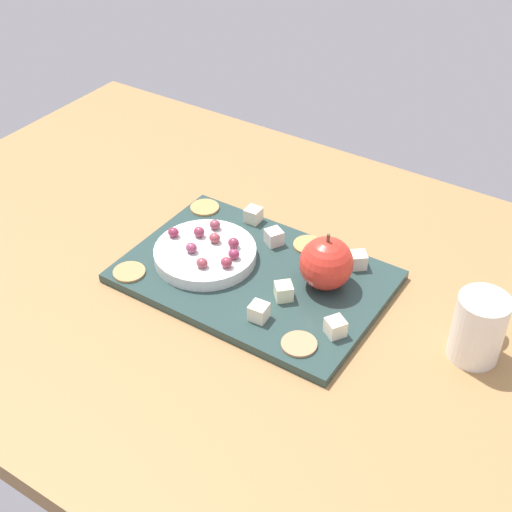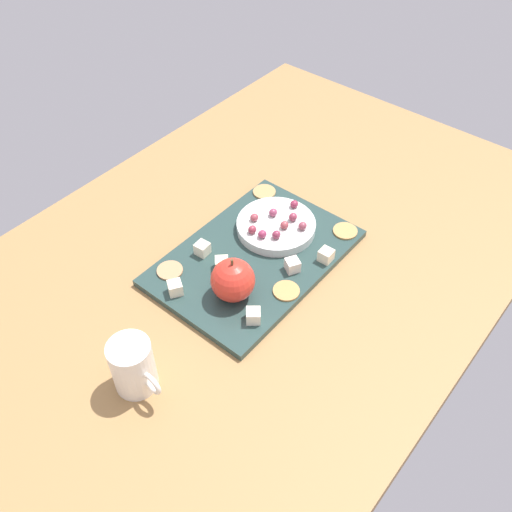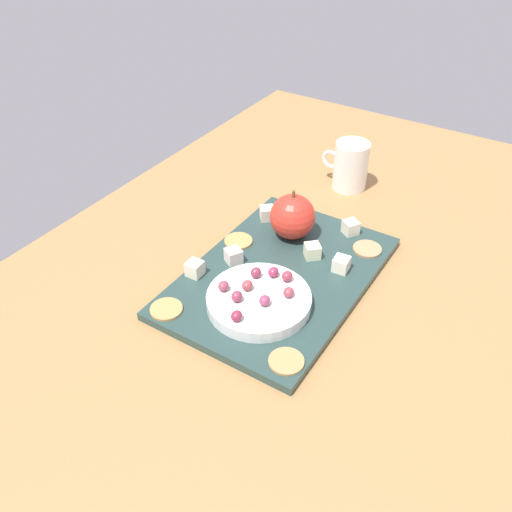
# 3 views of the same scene
# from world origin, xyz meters

# --- Properties ---
(table) EXTENTS (1.38, 0.86, 0.03)m
(table) POSITION_xyz_m (0.00, 0.00, 0.02)
(table) COLOR olive
(table) RESTS_ON ground
(platter) EXTENTS (0.39, 0.26, 0.01)m
(platter) POSITION_xyz_m (-0.02, 0.01, 0.04)
(platter) COLOR #283F3C
(platter) RESTS_ON table
(serving_dish) EXTENTS (0.16, 0.16, 0.02)m
(serving_dish) POSITION_xyz_m (-0.10, -0.01, 0.06)
(serving_dish) COLOR silver
(serving_dish) RESTS_ON platter
(apple_whole) EXTENTS (0.08, 0.08, 0.08)m
(apple_whole) POSITION_xyz_m (0.08, 0.04, 0.09)
(apple_whole) COLOR red
(apple_whole) RESTS_ON platter
(apple_stem) EXTENTS (0.01, 0.01, 0.01)m
(apple_stem) POSITION_xyz_m (0.08, 0.04, 0.13)
(apple_stem) COLOR brown
(apple_stem) RESTS_ON apple_whole
(cheese_cube_0) EXTENTS (0.03, 0.03, 0.02)m
(cheese_cube_0) POSITION_xyz_m (0.04, -0.07, 0.06)
(cheese_cube_0) COLOR #F8EFCE
(cheese_cube_0) RESTS_ON platter
(cheese_cube_1) EXTENTS (0.03, 0.03, 0.02)m
(cheese_cube_1) POSITION_xyz_m (0.05, -0.02, 0.06)
(cheese_cube_1) COLOR #EDEFBE
(cheese_cube_1) RESTS_ON platter
(cheese_cube_2) EXTENTS (0.03, 0.03, 0.02)m
(cheese_cube_2) POSITION_xyz_m (0.14, -0.04, 0.06)
(cheese_cube_2) COLOR #F6EDCC
(cheese_cube_2) RESTS_ON platter
(cheese_cube_3) EXTENTS (0.03, 0.03, 0.02)m
(cheese_cube_3) POSITION_xyz_m (-0.04, 0.09, 0.06)
(cheese_cube_3) COLOR #F2E0D0
(cheese_cube_3) RESTS_ON platter
(cheese_cube_4) EXTENTS (0.03, 0.03, 0.02)m
(cheese_cube_4) POSITION_xyz_m (-0.10, 0.12, 0.06)
(cheese_cube_4) COLOR #F3E7C5
(cheese_cube_4) RESTS_ON platter
(cheese_cube_5) EXTENTS (0.03, 0.03, 0.02)m
(cheese_cube_5) POSITION_xyz_m (0.10, 0.11, 0.06)
(cheese_cube_5) COLOR #F0E4CB
(cheese_cube_5) RESTS_ON platter
(cracker_0) EXTENTS (0.05, 0.05, 0.00)m
(cracker_0) POSITION_xyz_m (0.01, 0.11, 0.05)
(cracker_0) COLOR tan
(cracker_0) RESTS_ON platter
(cracker_1) EXTENTS (0.05, 0.05, 0.00)m
(cracker_1) POSITION_xyz_m (-0.19, 0.11, 0.05)
(cracker_1) COLOR tan
(cracker_1) RESTS_ON platter
(cracker_2) EXTENTS (0.05, 0.05, 0.00)m
(cracker_2) POSITION_xyz_m (0.11, -0.09, 0.05)
(cracker_2) COLOR tan
(cracker_2) RESTS_ON platter
(cracker_3) EXTENTS (0.05, 0.05, 0.00)m
(cracker_3) POSITION_xyz_m (-0.18, -0.10, 0.05)
(cracker_3) COLOR #A98450
(cracker_3) RESTS_ON platter
(grape_0) EXTENTS (0.02, 0.02, 0.02)m
(grape_0) POSITION_xyz_m (-0.05, -0.02, 0.07)
(grape_0) COLOR #923142
(grape_0) RESTS_ON serving_dish
(grape_1) EXTENTS (0.02, 0.02, 0.02)m
(grape_1) POSITION_xyz_m (-0.12, 0.05, 0.07)
(grape_1) COLOR #883B4A
(grape_1) RESTS_ON serving_dish
(grape_2) EXTENTS (0.02, 0.02, 0.02)m
(grape_2) POSITION_xyz_m (-0.16, -0.01, 0.07)
(grape_2) COLOR maroon
(grape_2) RESTS_ON serving_dish
(grape_3) EXTENTS (0.02, 0.02, 0.02)m
(grape_3) POSITION_xyz_m (-0.13, 0.02, 0.07)
(grape_3) COLOR #883347
(grape_3) RESTS_ON serving_dish
(grape_4) EXTENTS (0.02, 0.02, 0.01)m
(grape_4) POSITION_xyz_m (-0.08, -0.04, 0.07)
(grape_4) COLOR #903B46
(grape_4) RESTS_ON serving_dish
(grape_5) EXTENTS (0.02, 0.02, 0.02)m
(grape_5) POSITION_xyz_m (-0.05, 0.00, 0.07)
(grape_5) COLOR #8F2E4E
(grape_5) RESTS_ON serving_dish
(grape_6) EXTENTS (0.02, 0.02, 0.02)m
(grape_6) POSITION_xyz_m (-0.10, 0.02, 0.07)
(grape_6) COLOR #963E45
(grape_6) RESTS_ON serving_dish
(grape_7) EXTENTS (0.02, 0.02, 0.02)m
(grape_7) POSITION_xyz_m (-0.12, -0.02, 0.07)
(grape_7) COLOR #8F3A57
(grape_7) RESTS_ON serving_dish
(grape_8) EXTENTS (0.02, 0.02, 0.02)m
(grape_8) POSITION_xyz_m (-0.07, 0.02, 0.07)
(grape_8) COLOR #822D45
(grape_8) RESTS_ON serving_dish
(cup) EXTENTS (0.07, 0.10, 0.10)m
(cup) POSITION_xyz_m (0.31, 0.04, 0.08)
(cup) COLOR white
(cup) RESTS_ON table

